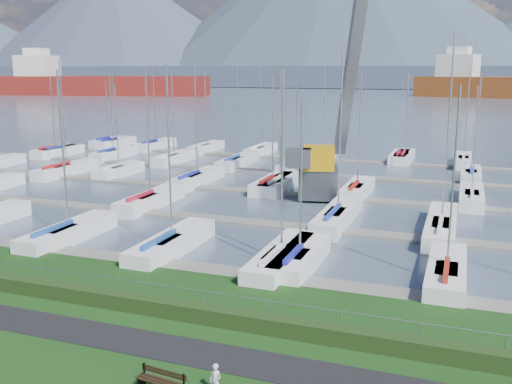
% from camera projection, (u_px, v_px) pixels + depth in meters
% --- Properties ---
extents(path, '(160.00, 2.00, 0.04)m').
position_uv_depth(path, '(127.00, 340.00, 22.71)').
color(path, black).
rests_on(path, grass).
extents(water, '(800.00, 540.00, 0.20)m').
position_uv_depth(water, '(439.00, 93.00, 264.20)').
color(water, '#48576A').
extents(hedge, '(80.00, 0.70, 0.70)m').
position_uv_depth(hedge, '(159.00, 307.00, 25.03)').
color(hedge, '#1F3413').
rests_on(hedge, grass).
extents(fence, '(80.00, 0.04, 0.04)m').
position_uv_depth(fence, '(163.00, 286.00, 25.22)').
color(fence, gray).
rests_on(fence, grass).
extents(foothill, '(900.00, 80.00, 12.00)m').
position_uv_depth(foothill, '(446.00, 77.00, 327.09)').
color(foothill, '#444D63').
rests_on(foothill, water).
extents(mountains, '(1190.00, 360.00, 115.00)m').
position_uv_depth(mountains, '(466.00, 14.00, 384.49)').
color(mountains, '#3D4959').
rests_on(mountains, water).
extents(docks, '(90.00, 41.60, 0.25)m').
position_uv_depth(docks, '(311.00, 196.00, 49.38)').
color(docks, slate).
rests_on(docks, water).
extents(bench_right, '(1.83, 0.61, 0.85)m').
position_uv_depth(bench_right, '(162.00, 382.00, 18.93)').
color(bench_right, black).
rests_on(bench_right, grass).
extents(person, '(0.49, 0.37, 1.20)m').
position_uv_depth(person, '(215.00, 377.00, 18.89)').
color(person, silver).
rests_on(person, grass).
extents(crane, '(6.86, 13.16, 22.35)m').
position_uv_depth(crane, '(328.00, 132.00, 48.26)').
color(crane, '#4F5256').
rests_on(crane, water).
extents(cargo_ship_west, '(87.18, 34.86, 21.50)m').
position_uv_depth(cargo_ship_west, '(96.00, 85.00, 238.53)').
color(cargo_ship_west, maroon).
rests_on(cargo_ship_west, water).
extents(sailboat_fleet, '(76.16, 48.77, 13.48)m').
position_uv_depth(sailboat_fleet, '(300.00, 128.00, 51.38)').
color(sailboat_fleet, navy).
rests_on(sailboat_fleet, water).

